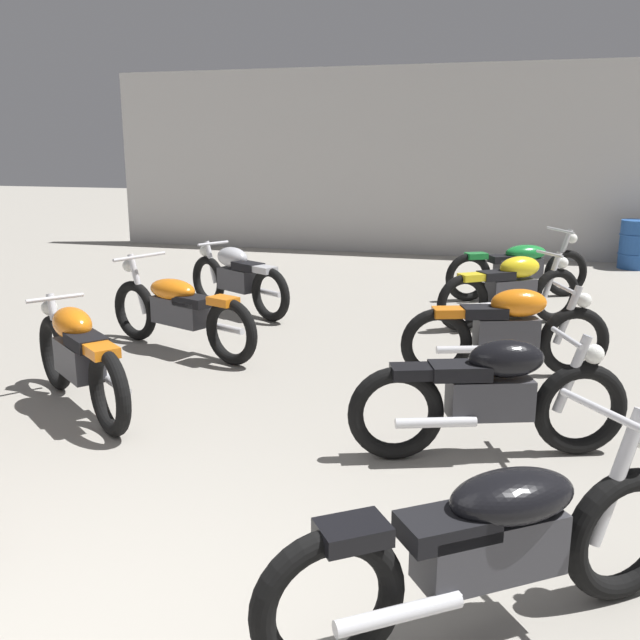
% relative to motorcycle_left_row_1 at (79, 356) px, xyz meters
% --- Properties ---
extents(back_wall, '(13.35, 0.24, 3.60)m').
position_rel_motorcycle_left_row_1_xyz_m(back_wall, '(1.66, 9.36, 1.34)').
color(back_wall, '#BCBAB7').
rests_on(back_wall, ground).
extents(motorcycle_left_row_1, '(1.64, 1.28, 0.88)m').
position_rel_motorcycle_left_row_1_xyz_m(motorcycle_left_row_1, '(0.00, 0.00, 0.00)').
color(motorcycle_left_row_1, black).
rests_on(motorcycle_left_row_1, ground).
extents(motorcycle_left_row_2, '(2.05, 1.01, 0.97)m').
position_rel_motorcycle_left_row_1_xyz_m(motorcycle_left_row_2, '(0.00, 1.77, -0.01)').
color(motorcycle_left_row_2, black).
rests_on(motorcycle_left_row_2, ground).
extents(motorcycle_left_row_3, '(1.76, 1.08, 0.88)m').
position_rel_motorcycle_left_row_1_xyz_m(motorcycle_left_row_3, '(-0.10, 3.60, 0.00)').
color(motorcycle_left_row_3, black).
rests_on(motorcycle_left_row_3, ground).
extents(motorcycle_right_row_0, '(1.81, 1.38, 0.97)m').
position_rel_motorcycle_left_row_1_xyz_m(motorcycle_right_row_0, '(3.37, -1.91, -0.01)').
color(motorcycle_right_row_0, black).
rests_on(motorcycle_right_row_0, ground).
extents(motorcycle_right_row_1, '(1.89, 0.79, 0.88)m').
position_rel_motorcycle_left_row_1_xyz_m(motorcycle_right_row_1, '(3.28, -0.01, 0.00)').
color(motorcycle_right_row_1, black).
rests_on(motorcycle_right_row_1, ground).
extents(motorcycle_right_row_2, '(1.90, 0.77, 0.88)m').
position_rel_motorcycle_left_row_1_xyz_m(motorcycle_right_row_2, '(3.33, 1.82, 0.00)').
color(motorcycle_right_row_2, black).
rests_on(motorcycle_right_row_2, ground).
extents(motorcycle_right_row_3, '(1.67, 1.23, 0.88)m').
position_rel_motorcycle_left_row_1_xyz_m(motorcycle_right_row_3, '(3.33, 3.82, 0.00)').
color(motorcycle_right_row_3, black).
rests_on(motorcycle_right_row_3, ground).
extents(motorcycle_right_row_4, '(1.96, 1.17, 0.97)m').
position_rel_motorcycle_left_row_1_xyz_m(motorcycle_right_row_4, '(3.40, 5.48, -0.01)').
color(motorcycle_right_row_4, black).
rests_on(motorcycle_right_row_4, ground).
extents(oil_drum, '(0.59, 0.59, 0.85)m').
position_rel_motorcycle_left_row_1_xyz_m(oil_drum, '(5.34, 8.66, -0.03)').
color(oil_drum, '#23519E').
rests_on(oil_drum, ground).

